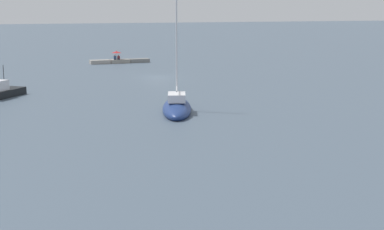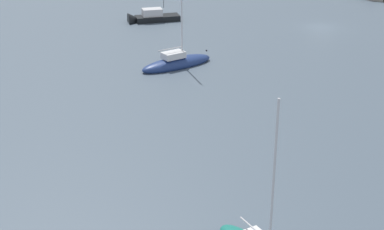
# 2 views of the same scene
# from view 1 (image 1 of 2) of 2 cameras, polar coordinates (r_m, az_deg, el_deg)

# --- Properties ---
(ground_plane) EXTENTS (500.00, 500.00, 0.00)m
(ground_plane) POSITION_cam_1_polar(r_m,az_deg,el_deg) (67.68, -3.57, 3.90)
(ground_plane) COLOR #475666
(seawall_pier) EXTENTS (9.17, 1.52, 0.59)m
(seawall_pier) POSITION_cam_1_polar(r_m,az_deg,el_deg) (85.99, -7.45, 5.52)
(seawall_pier) COLOR slate
(seawall_pier) RESTS_ON ground_plane
(person_seated_maroon_left) EXTENTS (0.49, 0.67, 0.73)m
(person_seated_maroon_left) POSITION_cam_1_polar(r_m,az_deg,el_deg) (85.74, -7.57, 5.87)
(person_seated_maroon_left) COLOR #1E2333
(person_seated_maroon_left) RESTS_ON seawall_pier
(person_seated_blue_right) EXTENTS (0.49, 0.67, 0.73)m
(person_seated_blue_right) POSITION_cam_1_polar(r_m,az_deg,el_deg) (85.64, -7.94, 5.85)
(person_seated_blue_right) COLOR #1E2333
(person_seated_blue_right) RESTS_ON seawall_pier
(umbrella_open_red) EXTENTS (1.46, 1.46, 1.31)m
(umbrella_open_red) POSITION_cam_1_polar(r_m,az_deg,el_deg) (85.75, -7.78, 6.45)
(umbrella_open_red) COLOR black
(umbrella_open_red) RESTS_ON seawall_pier
(sailboat_navy_near) EXTENTS (4.91, 8.35, 10.08)m
(sailboat_navy_near) POSITION_cam_1_polar(r_m,az_deg,el_deg) (44.67, -1.57, 0.78)
(sailboat_navy_near) COLOR navy
(sailboat_navy_near) RESTS_ON ground_plane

